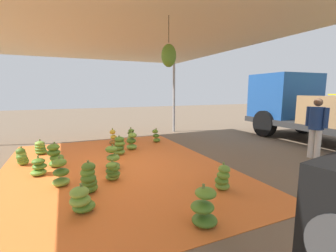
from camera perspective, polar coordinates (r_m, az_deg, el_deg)
The scene contains 21 objects.
ground_plane at distance 6.79m, azimuth 13.08°, elevation -6.50°, with size 40.00×40.00×0.00m, color brown.
tarp_orange at distance 5.58m, azimuth -12.76°, elevation -9.74°, with size 6.36×4.76×0.01m, color orange.
tent_canopy at distance 5.40m, azimuth -14.73°, elevation 20.51°, with size 8.00×7.00×2.97m.
banana_bunch_0 at distance 6.50m, azimuth -11.89°, elevation -4.90°, with size 0.44×0.45×0.54m.
banana_bunch_1 at distance 7.76m, azimuth -13.33°, elevation -2.81°, with size 0.28×0.29×0.55m.
banana_bunch_2 at distance 4.76m, azimuth -24.82°, elevation -10.50°, with size 0.43×0.43×0.56m.
banana_bunch_3 at distance 7.02m, azimuth -8.88°, elevation -3.83°, with size 0.43×0.43×0.55m.
banana_bunch_4 at distance 5.97m, azimuth -25.90°, elevation -6.65°, with size 0.45×0.45×0.58m.
banana_bunch_5 at distance 3.20m, azimuth 8.84°, elevation -19.34°, with size 0.47×0.47×0.56m.
banana_bunch_6 at distance 4.27m, azimuth 13.27°, elevation -12.42°, with size 0.36×0.33×0.51m.
banana_bunch_7 at distance 3.69m, azimuth -20.43°, elevation -16.74°, with size 0.43×0.42×0.44m.
banana_bunch_8 at distance 7.33m, azimuth -28.79°, elevation -4.76°, with size 0.43×0.43×0.42m.
banana_bunch_9 at distance 8.11m, azimuth -9.08°, elevation -2.36°, with size 0.32×0.30×0.50m.
banana_bunch_10 at distance 4.28m, azimuth -18.86°, elevation -12.11°, with size 0.37×0.37×0.57m.
banana_bunch_11 at distance 7.95m, azimuth -2.95°, elevation -2.53°, with size 0.33×0.35×0.49m.
banana_bunch_12 at distance 5.36m, azimuth -13.45°, elevation -7.78°, with size 0.44×0.44×0.57m.
banana_bunch_13 at distance 6.46m, azimuth -32.17°, elevation -6.48°, with size 0.37×0.34×0.46m.
banana_bunch_14 at distance 5.57m, azimuth -29.10°, elevation -8.84°, with size 0.43×0.42×0.41m.
banana_bunch_15 at distance 4.74m, azimuth -13.37°, elevation -10.79°, with size 0.33×0.33×0.42m.
cargo_truck_main at distance 9.24m, azimuth 35.52°, elevation 3.46°, with size 6.60×2.68×2.40m.
worker_0 at distance 7.05m, azimuth 32.58°, elevation 0.49°, with size 0.57×0.35×1.56m.
Camera 1 is at (5.21, -0.99, 1.73)m, focal length 24.87 mm.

